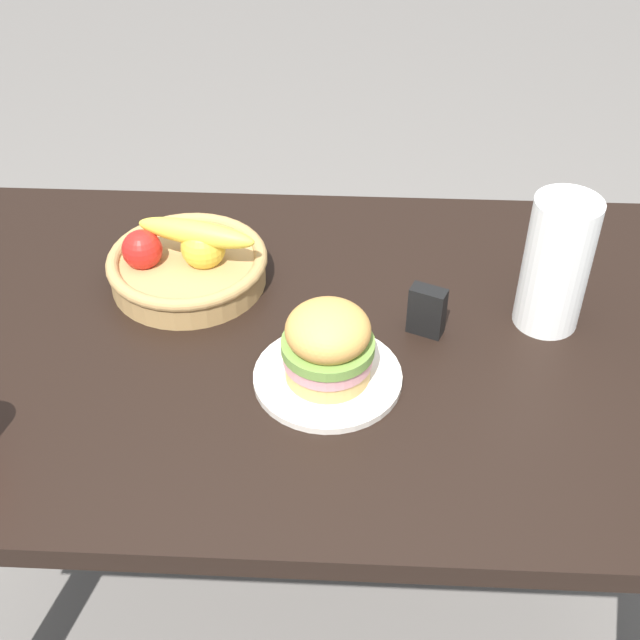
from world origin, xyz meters
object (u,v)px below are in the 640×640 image
plate (328,377)px  sandwich (328,344)px  napkin_holder (427,311)px  paper_towel_roll (556,264)px  fruit_basket (187,263)px

plate → sandwich: (-0.00, 0.00, 0.07)m
napkin_holder → sandwich: bearing=-119.1°
paper_towel_roll → fruit_basket: bearing=172.8°
plate → fruit_basket: fruit_basket is taller
plate → napkin_holder: size_ratio=2.64×
plate → sandwich: 0.07m
fruit_basket → paper_towel_roll: (0.63, -0.08, 0.08)m
sandwich → napkin_holder: (0.16, 0.13, -0.03)m
plate → fruit_basket: 0.36m
sandwich → napkin_holder: sandwich is taller
plate → paper_towel_roll: size_ratio=0.99×
plate → sandwich: size_ratio=1.63×
sandwich → paper_towel_roll: size_ratio=0.61×
sandwich → paper_towel_roll: paper_towel_roll is taller
sandwich → plate: bearing=0.0°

